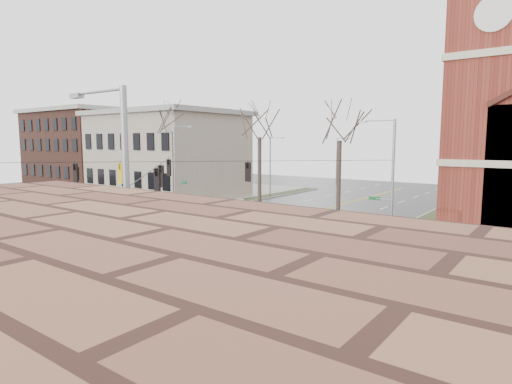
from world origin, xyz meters
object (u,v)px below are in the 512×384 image
Objects in this scene: signal_pole_nw at (176,166)px; tree_ne at (340,134)px; signal_pole_ne at (390,177)px; signal_pole_se at (124,229)px; streetlight_north_a at (271,164)px; streetlight_north_b at (337,159)px; parked_car_a at (421,254)px; tree_nw_far at (173,126)px; cargo_van at (235,236)px; tree_nw_near at (260,132)px.

tree_ne reaches higher than signal_pole_nw.
signal_pole_ne is 23.00m from signal_pole_se.
streetlight_north_a is 23.32m from tree_ne.
signal_pole_nw is at bearing -91.05° from streetlight_north_b.
parked_car_a is 0.26× the size of tree_nw_far.
streetlight_north_a is 0.63× the size of tree_nw_far.
tree_nw_near reaches higher than cargo_van.
tree_nw_near is 8.12m from tree_ne.
tree_nw_far reaches higher than signal_pole_ne.
signal_pole_se is 27.73m from tree_nw_near.
signal_pole_ne is 0.77× the size of tree_nw_near.
tree_nw_far reaches higher than parked_car_a.
streetlight_north_a is (0.67, 16.50, -0.48)m from signal_pole_nw.
signal_pole_se is 45.20m from streetlight_north_a.
parked_car_a is (25.39, -20.23, -3.91)m from streetlight_north_a.
streetlight_north_a reaches higher than cargo_van.
signal_pole_se is at bearing -90.00° from signal_pole_ne.
tree_ne is (-8.12, 5.00, 7.54)m from parked_car_a.
tree_nw_far is (-17.47, 10.69, 7.94)m from cargo_van.
tree_nw_far reaches higher than streetlight_north_b.
streetlight_north_a is 20.00m from streetlight_north_b.
parked_car_a is (10.58, 5.38, -0.68)m from cargo_van.
signal_pole_nw is at bearing 180.00° from signal_pole_ne.
signal_pole_ne is at bearing 90.00° from signal_pole_se.
tree_ne reaches higher than streetlight_north_b.
signal_pole_ne is 1.53× the size of cargo_van.
signal_pole_se is 16.06m from cargo_van.
signal_pole_ne is at bearing 67.79° from cargo_van.
parked_car_a is (26.06, -3.73, -4.39)m from signal_pole_nw.
tree_nw_near is 1.04× the size of tree_ne.
streetlight_north_a is 32.70m from parked_car_a.
streetlight_north_a reaches higher than parked_car_a.
tree_nw_far is at bearing 141.54° from signal_pole_nw.
tree_ne is (-4.70, 1.27, 3.15)m from signal_pole_ne.
streetlight_north_b is 48.06m from cargo_van.
tree_ne is (2.46, 10.38, 6.86)m from cargo_van.
signal_pole_nw is at bearing -38.46° from tree_nw_far.
signal_pole_nw is 26.69m from parked_car_a.
tree_nw_near reaches higher than signal_pole_nw.
parked_car_a is 0.28× the size of tree_nw_near.
signal_pole_se reaches higher than streetlight_north_b.
signal_pole_se is 63.43m from streetlight_north_b.
tree_nw_near is (9.17, -15.15, 3.97)m from streetlight_north_a.
cargo_van is 11.88m from parked_car_a.
signal_pole_se is at bearing -69.73° from streetlight_north_b.
parked_car_a is at bearing -38.55° from streetlight_north_a.
streetlight_north_b is at bearing 121.05° from signal_pole_ne.
tree_nw_near reaches higher than streetlight_north_a.
signal_pole_nw is at bearing 104.01° from parked_car_a.
signal_pole_ne is 25.04m from tree_nw_far.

